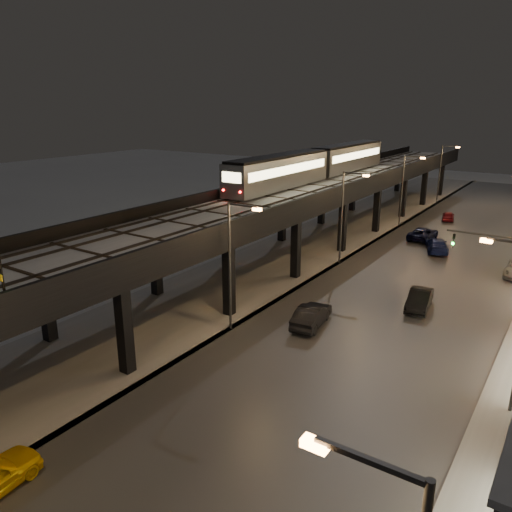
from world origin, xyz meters
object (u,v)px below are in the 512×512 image
Objects in this scene: car_far_white at (448,216)px; car_onc_silver at (419,300)px; car_mid_silver at (423,234)px; car_near_white at (311,316)px; car_mid_dark at (437,246)px; subway_train at (318,163)px.

car_far_white is 32.59m from car_onc_silver.
car_far_white is at bearing -88.22° from car_mid_silver.
car_near_white is 27.69m from car_mid_silver.
car_near_white is at bearing 92.12° from car_mid_silver.
car_near_white is 23.74m from car_mid_dark.
car_near_white is at bearing -63.40° from subway_train.
car_onc_silver reaches higher than car_mid_dark.
car_near_white is at bearing 77.88° from car_far_white.
car_mid_dark is (14.77, -0.83, -7.58)m from subway_train.
car_onc_silver is (17.69, -17.18, -7.57)m from subway_train.
car_onc_silver is at bearing 107.12° from car_mid_silver.
car_near_white is (12.23, -24.43, -7.54)m from subway_train.
subway_train is 16.62m from car_mid_dark.
subway_train is at bearing 128.18° from car_onc_silver.
subway_train reaches higher than car_mid_silver.
car_mid_silver is at bearing -97.94° from car_near_white.
car_onc_silver reaches higher than car_far_white.
car_mid_silver is 1.43× the size of car_far_white.
car_far_white is (0.03, 11.69, -0.10)m from car_mid_silver.
car_mid_silver is (-0.09, 27.69, -0.05)m from car_near_white.
car_near_white is at bearing 64.32° from car_mid_dark.
subway_train is 7.74× the size of car_onc_silver.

